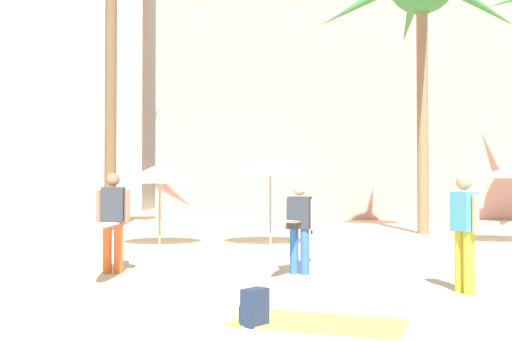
# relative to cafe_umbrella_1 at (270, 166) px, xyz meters

# --- Properties ---
(hotel_pink) EXTENTS (23.23, 10.59, 16.19)m
(hotel_pink) POSITION_rel_cafe_umbrella_1_xyz_m (6.66, 16.57, 6.02)
(hotel_pink) COLOR #DB9989
(hotel_pink) RESTS_ON ground
(cafe_umbrella_1) EXTENTS (2.36, 2.36, 2.35)m
(cafe_umbrella_1) POSITION_rel_cafe_umbrella_1_xyz_m (0.00, 0.00, 0.00)
(cafe_umbrella_1) COLOR gray
(cafe_umbrella_1) RESTS_ON ground
(cafe_umbrella_2) EXTENTS (2.17, 2.17, 2.14)m
(cafe_umbrella_2) POSITION_rel_cafe_umbrella_1_xyz_m (-2.90, -0.06, -0.20)
(cafe_umbrella_2) COLOR gray
(cafe_umbrella_2) RESTS_ON ground
(beach_towel) EXTENTS (2.17, 1.57, 0.01)m
(beach_towel) POSITION_rel_cafe_umbrella_1_xyz_m (0.43, -9.19, -2.07)
(beach_towel) COLOR #F4CC4C
(beach_towel) RESTS_ON ground
(backpack) EXTENTS (0.35, 0.35, 0.42)m
(backpack) POSITION_rel_cafe_umbrella_1_xyz_m (-0.31, -9.33, -1.87)
(backpack) COLOR #21304D
(backpack) RESTS_ON ground
(person_far_right) EXTENTS (0.60, 3.02, 1.80)m
(person_far_right) POSITION_rel_cafe_umbrella_1_xyz_m (-2.90, -5.34, -1.12)
(person_far_right) COLOR orange
(person_far_right) RESTS_ON ground
(person_mid_left) EXTENTS (1.15, 2.99, 1.64)m
(person_mid_left) POSITION_rel_cafe_umbrella_1_xyz_m (0.45, -5.17, -1.18)
(person_mid_left) COLOR blue
(person_mid_left) RESTS_ON ground
(person_far_left) EXTENTS (0.34, 0.60, 1.75)m
(person_far_left) POSITION_rel_cafe_umbrella_1_xyz_m (2.76, -7.18, -1.11)
(person_far_left) COLOR gold
(person_far_left) RESTS_ON ground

